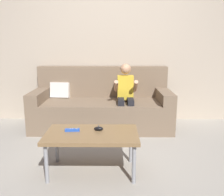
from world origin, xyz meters
name	(u,v)px	position (x,y,z in m)	size (l,w,h in m)	color
ground_plane	(109,172)	(0.00, 0.00, 0.00)	(8.54, 8.54, 0.00)	#9E998E
wall_back	(111,42)	(0.00, 1.77, 1.25)	(4.27, 0.05, 2.50)	#B2A38E
couch	(102,107)	(-0.14, 1.38, 0.30)	(2.00, 0.80, 0.88)	#75604C
person_seated_on_couch	(126,93)	(0.21, 1.20, 0.54)	(0.32, 0.39, 0.95)	black
coffee_table	(92,137)	(-0.16, 0.02, 0.36)	(0.88, 0.51, 0.40)	brown
game_remote_blue_near_edge	(72,130)	(-0.35, 0.06, 0.41)	(0.14, 0.05, 0.03)	blue
nunchuk_black	(99,129)	(-0.10, 0.08, 0.42)	(0.09, 0.05, 0.05)	black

